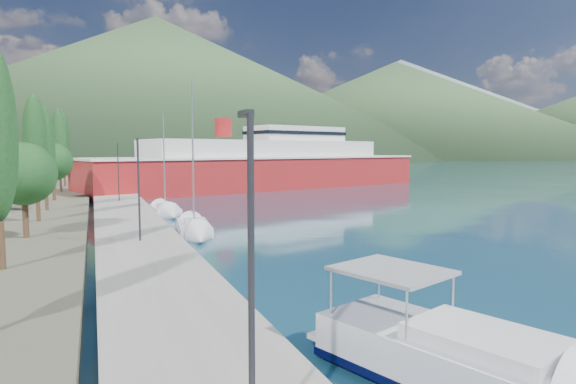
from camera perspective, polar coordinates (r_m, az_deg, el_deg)
name	(u,v)px	position (r m, az deg, el deg)	size (l,w,h in m)	color
ground	(139,173)	(134.85, -17.22, 2.19)	(1400.00, 1400.00, 0.00)	#153E52
quay	(128,222)	(40.71, -18.44, -3.39)	(5.00, 88.00, 0.80)	gray
hills_far	(213,96)	(654.38, -8.89, 11.23)	(1480.00, 900.00, 180.00)	gray
hills_near	(234,97)	(404.22, -6.38, 11.12)	(1010.00, 520.00, 115.00)	#395732
tree_row	(43,153)	(47.24, -27.03, 4.19)	(4.09, 66.14, 11.23)	#47301E
lamp_posts	(137,185)	(30.43, -17.41, 0.85)	(0.15, 46.37, 6.06)	#2D2D33
sailboat_near	(196,233)	(34.97, -10.82, -4.74)	(3.15, 8.73, 12.28)	silver
sailboat_mid	(168,213)	(46.25, -14.01, -2.43)	(2.63, 7.24, 10.49)	silver
ferry	(268,166)	(78.01, -2.39, 3.06)	(58.98, 27.23, 11.48)	#A41C1D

